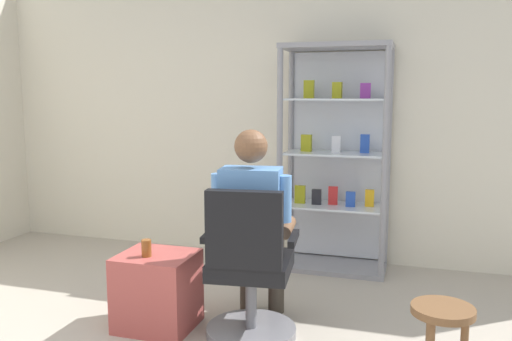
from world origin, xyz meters
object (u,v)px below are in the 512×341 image
at_px(wooden_stool, 442,323).
at_px(tea_glass, 146,248).
at_px(office_chair, 249,278).
at_px(display_cabinet_main, 336,157).
at_px(seated_shopkeeper, 254,221).
at_px(storage_crate, 157,291).

bearing_deg(wooden_stool, tea_glass, 175.41).
relative_size(office_chair, tea_glass, 8.87).
height_order(display_cabinet_main, seated_shopkeeper, display_cabinet_main).
bearing_deg(storage_crate, tea_glass, -122.05).
height_order(display_cabinet_main, office_chair, display_cabinet_main).
bearing_deg(office_chair, wooden_stool, -9.98).
distance_m(seated_shopkeeper, storage_crate, 0.78).
distance_m(office_chair, storage_crate, 0.64).
xyz_separation_m(office_chair, seated_shopkeeper, (-0.02, 0.16, 0.32)).
bearing_deg(storage_crate, wooden_stool, -6.61).
bearing_deg(seated_shopkeeper, display_cabinet_main, 78.25).
bearing_deg(wooden_stool, office_chair, 170.02).
bearing_deg(storage_crate, office_chair, -0.60).
relative_size(tea_glass, wooden_stool, 0.25).
relative_size(display_cabinet_main, storage_crate, 3.91).
bearing_deg(display_cabinet_main, storage_crate, -119.97).
bearing_deg(wooden_stool, seated_shopkeeper, 162.35).
relative_size(display_cabinet_main, tea_glass, 17.56).
xyz_separation_m(storage_crate, tea_glass, (-0.04, -0.06, 0.30)).
height_order(office_chair, wooden_stool, office_chair).
distance_m(storage_crate, tea_glass, 0.30).
distance_m(office_chair, wooden_stool, 1.12).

